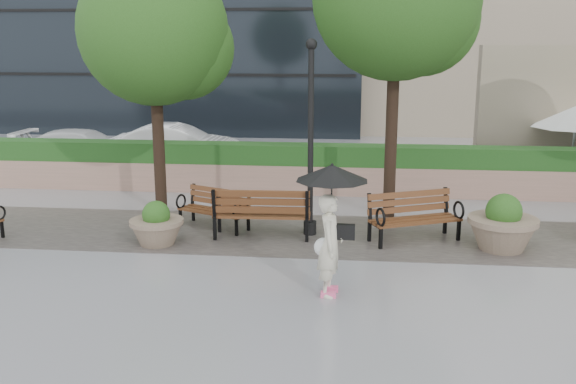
# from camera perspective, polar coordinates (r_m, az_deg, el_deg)

# --- Properties ---
(ground) EXTENTS (100.00, 100.00, 0.00)m
(ground) POSITION_cam_1_polar(r_m,az_deg,el_deg) (11.18, 1.66, -8.35)
(ground) COLOR gray
(ground) RESTS_ON ground
(cobble_strip) EXTENTS (28.00, 3.20, 0.01)m
(cobble_strip) POSITION_cam_1_polar(r_m,az_deg,el_deg) (14.01, 2.60, -3.81)
(cobble_strip) COLOR #383330
(cobble_strip) RESTS_ON ground
(hedge_wall) EXTENTS (24.00, 0.80, 1.35)m
(hedge_wall) POSITION_cam_1_polar(r_m,az_deg,el_deg) (17.72, 3.41, 2.02)
(hedge_wall) COLOR #A77C6C
(hedge_wall) RESTS_ON ground
(asphalt_street) EXTENTS (40.00, 7.00, 0.00)m
(asphalt_street) POSITION_cam_1_polar(r_m,az_deg,el_deg) (21.77, 3.88, 2.36)
(asphalt_street) COLOR black
(asphalt_street) RESTS_ON ground
(bench_1) EXTENTS (1.75, 1.27, 0.88)m
(bench_1) POSITION_cam_1_polar(r_m,az_deg,el_deg) (14.51, -6.59, -2.22)
(bench_1) COLOR brown
(bench_1) RESTS_ON ground
(bench_2) EXTENTS (2.09, 0.90, 1.10)m
(bench_2) POSITION_cam_1_polar(r_m,az_deg,el_deg) (13.74, -2.33, -2.74)
(bench_2) COLOR brown
(bench_2) RESTS_ON ground
(bench_3) EXTENTS (2.04, 1.47, 1.02)m
(bench_3) POSITION_cam_1_polar(r_m,az_deg,el_deg) (13.74, 11.14, -3.09)
(bench_3) COLOR brown
(bench_3) RESTS_ON ground
(planter_left) EXTENTS (1.11, 1.11, 0.93)m
(planter_left) POSITION_cam_1_polar(r_m,az_deg,el_deg) (13.53, -11.59, -3.12)
(planter_left) COLOR #7F6B56
(planter_left) RESTS_ON ground
(planter_right) EXTENTS (1.39, 1.39, 1.16)m
(planter_right) POSITION_cam_1_polar(r_m,az_deg,el_deg) (13.60, 18.53, -3.07)
(planter_right) COLOR #7F6B56
(planter_right) RESTS_ON ground
(lamppost) EXTENTS (0.28, 0.28, 4.17)m
(lamppost) POSITION_cam_1_polar(r_m,az_deg,el_deg) (13.62, 2.02, 3.65)
(lamppost) COLOR black
(lamppost) RESTS_ON ground
(tree_0) EXTENTS (3.55, 3.47, 6.09)m
(tree_0) POSITION_cam_1_polar(r_m,az_deg,el_deg) (15.58, -11.23, 13.49)
(tree_0) COLOR black
(tree_0) RESTS_ON ground
(tree_1) EXTENTS (3.81, 3.78, 6.99)m
(tree_1) POSITION_cam_1_polar(r_m,az_deg,el_deg) (15.22, 10.18, 16.28)
(tree_1) COLOR black
(tree_1) RESTS_ON ground
(patio_umb_white) EXTENTS (2.50, 2.50, 2.30)m
(patio_umb_white) POSITION_cam_1_polar(r_m,az_deg,el_deg) (20.24, 24.23, 6.09)
(patio_umb_white) COLOR black
(patio_umb_white) RESTS_ON ground
(car_left) EXTENTS (4.48, 1.84, 1.30)m
(car_left) POSITION_cam_1_polar(r_m,az_deg,el_deg) (21.98, -17.55, 3.59)
(car_left) COLOR white
(car_left) RESTS_ON ground
(car_right) EXTENTS (4.33, 1.70, 1.40)m
(car_right) POSITION_cam_1_polar(r_m,az_deg,el_deg) (21.85, -9.81, 4.10)
(car_right) COLOR white
(car_right) RESTS_ON ground
(pedestrian) EXTENTS (1.19, 1.19, 2.18)m
(pedestrian) POSITION_cam_1_polar(r_m,az_deg,el_deg) (10.46, 3.84, -2.23)
(pedestrian) COLOR beige
(pedestrian) RESTS_ON ground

